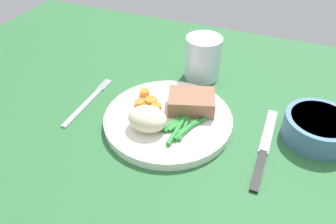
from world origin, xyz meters
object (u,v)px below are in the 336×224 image
object	(u,v)px
knife	(264,149)
salad_bowl	(318,127)
fork	(88,102)
dinner_plate	(168,120)
meat_portion	(191,102)
water_glass	(203,60)

from	to	relation	value
knife	salad_bowl	bearing A→B (deg)	35.96
fork	salad_bowl	size ratio (longest dim) A/B	1.42
fork	dinner_plate	bearing A→B (deg)	1.94
meat_portion	knife	world-z (taller)	meat_portion
dinner_plate	salad_bowl	xyz separation A→B (cm)	(25.51, 6.07, 1.72)
knife	salad_bowl	world-z (taller)	salad_bowl
fork	water_glass	world-z (taller)	water_glass
knife	salad_bowl	size ratio (longest dim) A/B	1.76
water_glass	salad_bowl	xyz separation A→B (cm)	(24.53, -11.73, -1.45)
meat_portion	water_glass	world-z (taller)	water_glass
fork	knife	world-z (taller)	knife
meat_portion	knife	bearing A→B (deg)	-15.39
meat_portion	water_glass	distance (cm)	14.27
knife	dinner_plate	bearing A→B (deg)	175.72
dinner_plate	meat_portion	world-z (taller)	meat_portion
meat_portion	water_glass	xyz separation A→B (cm)	(-2.21, 14.08, 0.77)
dinner_plate	knife	size ratio (longest dim) A/B	1.15
dinner_plate	water_glass	xyz separation A→B (cm)	(0.98, 17.80, 3.16)
meat_portion	dinner_plate	bearing A→B (deg)	-130.60
salad_bowl	water_glass	bearing A→B (deg)	154.44
meat_portion	salad_bowl	xyz separation A→B (cm)	(22.32, 2.34, -0.67)
dinner_plate	knife	bearing A→B (deg)	-0.92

